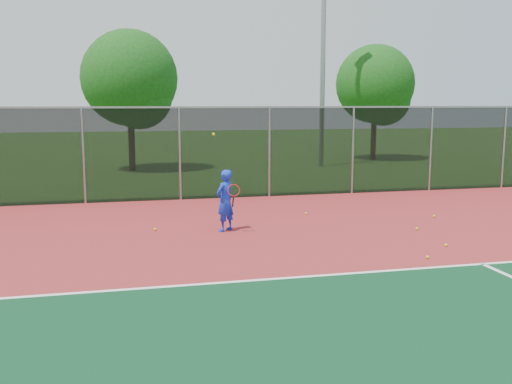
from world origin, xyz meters
TOP-DOWN VIEW (x-y plane):
  - ground at (0.00, 0.00)m, footprint 120.00×120.00m
  - court_apron at (0.00, 2.00)m, footprint 30.00×20.00m
  - fence_back at (0.00, 12.00)m, footprint 30.00×0.06m
  - tennis_player at (-2.38, 7.08)m, footprint 0.66×0.73m
  - practice_ball_0 at (1.16, 3.61)m, footprint 0.07×0.07m
  - practice_ball_2 at (0.21, 8.60)m, footprint 0.07×0.07m
  - practice_ball_4 at (-1.79, 10.18)m, footprint 0.07×0.07m
  - practice_ball_5 at (2.28, 6.09)m, footprint 0.07×0.07m
  - practice_ball_6 at (3.55, 7.44)m, footprint 0.07×0.07m
  - practice_ball_7 at (2.08, 4.42)m, footprint 0.07×0.07m
  - practice_ball_8 at (-4.08, 7.50)m, footprint 0.07×0.07m
  - floodlight_n at (4.90, 20.54)m, footprint 0.90×0.40m
  - tree_back_left at (-4.28, 20.85)m, footprint 4.44×4.44m
  - tree_back_mid at (9.07, 23.23)m, footprint 4.34×4.34m

SIDE VIEW (x-z plane):
  - ground at x=0.00m, z-range 0.00..0.00m
  - court_apron at x=0.00m, z-range 0.00..0.02m
  - practice_ball_0 at x=1.16m, z-range 0.02..0.09m
  - practice_ball_2 at x=0.21m, z-range 0.02..0.09m
  - practice_ball_4 at x=-1.79m, z-range 0.02..0.09m
  - practice_ball_5 at x=2.28m, z-range 0.02..0.09m
  - practice_ball_6 at x=3.55m, z-range 0.02..0.09m
  - practice_ball_7 at x=2.08m, z-range 0.02..0.09m
  - practice_ball_8 at x=-4.08m, z-range 0.02..0.09m
  - tennis_player at x=-2.38m, z-range -0.43..2.00m
  - fence_back at x=0.00m, z-range 0.05..3.08m
  - tree_back_mid at x=9.07m, z-range 0.81..7.19m
  - tree_back_left at x=-4.28m, z-range 0.83..7.36m
  - floodlight_n at x=4.90m, z-range 0.78..13.41m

